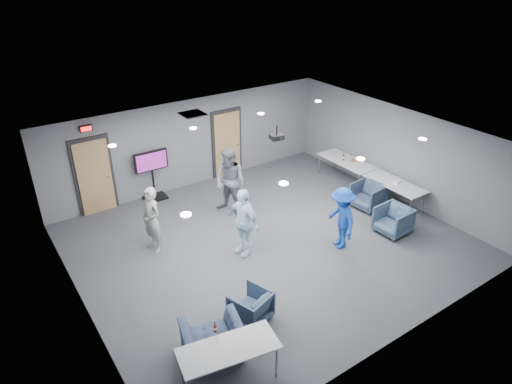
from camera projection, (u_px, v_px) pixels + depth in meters
floor at (269, 242)px, 11.48m from camera, size 9.00×9.00×0.00m
ceiling at (270, 142)px, 10.22m from camera, size 9.00×9.00×0.00m
wall_back at (192, 143)px, 13.77m from camera, size 9.00×0.02×2.70m
wall_front at (404, 284)px, 7.93m from camera, size 9.00×0.02×2.70m
wall_left at (76, 258)px, 8.60m from camera, size 0.02×8.00×2.70m
wall_right at (396, 153)px, 13.09m from camera, size 0.02×8.00×2.70m
door_left at (95, 177)px, 12.37m from camera, size 1.06×0.17×2.24m
door_right at (227, 144)px, 14.47m from camera, size 1.06×0.17×2.24m
exit_sign at (86, 129)px, 11.71m from camera, size 0.32×0.08×0.16m
hvac_diffuser at (193, 114)px, 12.02m from camera, size 0.60×0.60×0.03m
downlights at (270, 142)px, 10.22m from camera, size 6.18×3.78×0.02m
person_a at (152, 220)px, 10.82m from camera, size 0.51×0.67×1.66m
person_b at (230, 182)px, 12.35m from camera, size 1.01×1.13×1.90m
person_c at (243, 222)px, 10.68m from camera, size 0.58×1.07×1.73m
person_d at (341, 218)px, 10.96m from camera, size 0.85×1.15×1.59m
chair_right_b at (368, 196)px, 12.87m from camera, size 0.89×0.87×0.74m
chair_right_c at (393, 220)px, 11.71m from camera, size 0.84×0.81×0.73m
chair_front_a at (250, 306)px, 8.93m from camera, size 0.88×0.89×0.65m
chair_front_b at (213, 342)px, 8.09m from camera, size 1.25×1.16×0.69m
table_right_a at (347, 162)px, 14.18m from camera, size 0.80×1.93×0.73m
table_right_b at (395, 184)px, 12.80m from camera, size 0.75×1.79×0.73m
table_front_left at (229, 350)px, 7.48m from camera, size 1.76×0.99×0.73m
bottle_front at (215, 328)px, 7.74m from camera, size 0.06×0.06×0.22m
bottle_right at (343, 157)px, 14.13m from camera, size 0.07×0.07×0.26m
snack_box at (354, 160)px, 14.11m from camera, size 0.22×0.18×0.04m
wrapper at (396, 182)px, 12.79m from camera, size 0.29×0.24×0.06m
tv_stand at (152, 173)px, 13.10m from camera, size 0.98×0.47×1.51m
projector at (277, 137)px, 11.32m from camera, size 0.35×0.33×0.35m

